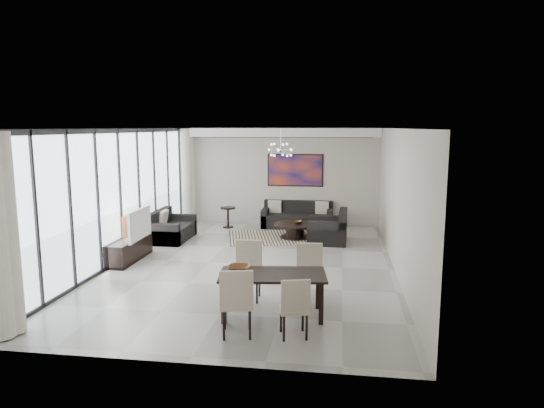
% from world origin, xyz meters
% --- Properties ---
extents(room_shell, '(6.00, 9.00, 2.90)m').
position_xyz_m(room_shell, '(0.46, 0.00, 1.45)').
color(room_shell, '#A8A39B').
rests_on(room_shell, ground).
extents(window_wall, '(0.37, 8.95, 2.90)m').
position_xyz_m(window_wall, '(-2.86, 0.00, 1.47)').
color(window_wall, silver).
rests_on(window_wall, floor).
extents(soffit, '(5.98, 0.40, 0.26)m').
position_xyz_m(soffit, '(0.00, 4.30, 2.77)').
color(soffit, white).
rests_on(soffit, room_shell).
extents(painting, '(1.68, 0.04, 0.98)m').
position_xyz_m(painting, '(0.50, 4.47, 1.65)').
color(painting, '#C7441B').
rests_on(painting, room_shell).
extents(chandelier, '(0.66, 0.66, 0.71)m').
position_xyz_m(chandelier, '(0.30, 2.50, 2.35)').
color(chandelier, silver).
rests_on(chandelier, room_shell).
extents(rug, '(2.77, 2.36, 0.01)m').
position_xyz_m(rug, '(0.11, 2.60, 0.01)').
color(rug, black).
rests_on(rug, floor).
extents(coffee_table, '(1.11, 1.11, 0.39)m').
position_xyz_m(coffee_table, '(0.67, 2.64, 0.22)').
color(coffee_table, black).
rests_on(coffee_table, floor).
extents(bowl_coffee, '(0.28, 0.28, 0.07)m').
position_xyz_m(bowl_coffee, '(0.75, 2.63, 0.43)').
color(bowl_coffee, brown).
rests_on(bowl_coffee, coffee_table).
extents(sofa_main, '(2.07, 0.85, 0.75)m').
position_xyz_m(sofa_main, '(0.62, 4.07, 0.25)').
color(sofa_main, black).
rests_on(sofa_main, floor).
extents(loveseat, '(0.87, 1.55, 0.77)m').
position_xyz_m(loveseat, '(-2.55, 1.97, 0.26)').
color(loveseat, black).
rests_on(loveseat, floor).
extents(armchair, '(1.00, 1.05, 0.86)m').
position_xyz_m(armchair, '(1.59, 2.23, 0.29)').
color(armchair, black).
rests_on(armchair, floor).
extents(side_table, '(0.44, 0.44, 0.61)m').
position_xyz_m(side_table, '(-1.40, 3.70, 0.41)').
color(side_table, black).
rests_on(side_table, floor).
extents(tv_console, '(0.45, 1.59, 0.50)m').
position_xyz_m(tv_console, '(-2.76, -0.08, 0.25)').
color(tv_console, black).
rests_on(tv_console, floor).
extents(television, '(0.18, 1.16, 0.67)m').
position_xyz_m(television, '(-2.60, -0.11, 0.83)').
color(television, gray).
rests_on(television, tv_console).
extents(dining_table, '(1.73, 1.02, 0.68)m').
position_xyz_m(dining_table, '(0.84, -2.81, 0.60)').
color(dining_table, black).
rests_on(dining_table, floor).
extents(dining_chair_sw, '(0.55, 0.55, 1.00)m').
position_xyz_m(dining_chair_sw, '(0.45, -3.67, 0.58)').
color(dining_chair_sw, beige).
rests_on(dining_chair_sw, floor).
extents(dining_chair_se, '(0.49, 0.49, 0.88)m').
position_xyz_m(dining_chair_se, '(1.25, -3.59, 0.50)').
color(dining_chair_se, beige).
rests_on(dining_chair_se, floor).
extents(dining_chair_nw, '(0.48, 0.48, 1.00)m').
position_xyz_m(dining_chair_nw, '(0.31, -2.05, 0.57)').
color(dining_chair_nw, beige).
rests_on(dining_chair_nw, floor).
extents(dining_chair_ne, '(0.47, 0.47, 0.96)m').
position_xyz_m(dining_chair_ne, '(1.35, -1.96, 0.55)').
color(dining_chair_ne, beige).
rests_on(dining_chair_ne, floor).
extents(bowl_dining, '(0.36, 0.36, 0.09)m').
position_xyz_m(bowl_dining, '(0.29, -2.74, 0.73)').
color(bowl_dining, brown).
rests_on(bowl_dining, dining_table).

